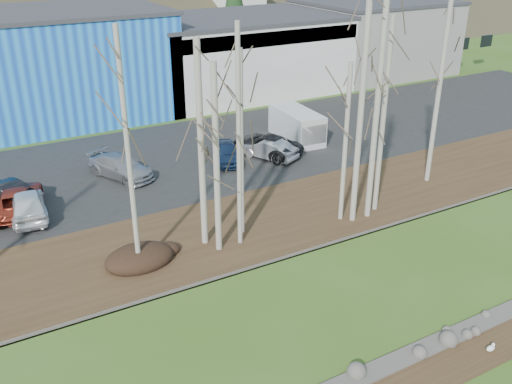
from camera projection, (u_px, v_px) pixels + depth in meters
dirt_strip at (437, 370)px, 19.58m from camera, size 80.00×1.80×0.03m
near_bank_rocks at (416, 353)px, 20.38m from camera, size 80.00×0.80×0.50m
river at (345, 295)px, 23.61m from camera, size 80.00×8.00×0.90m
far_bank_rocks at (291, 251)px, 26.85m from camera, size 80.00×0.80×0.46m
far_bank at (258, 222)px, 29.34m from camera, size 80.00×7.00×0.15m
parking_lot at (179, 158)px, 37.63m from camera, size 80.00×14.00×0.14m
building_blue at (34, 66)px, 44.27m from camera, size 20.40×12.24×8.30m
building_white at (238, 53)px, 52.67m from camera, size 18.36×12.24×6.80m
building_grey at (373, 36)px, 59.78m from camera, size 14.28×12.24×7.30m
seagull at (491, 348)px, 20.38m from camera, size 0.45×0.21×0.32m
dirt_mound at (139, 257)px, 25.51m from camera, size 3.14×2.22×0.62m
birch_1 at (129, 157)px, 23.10m from camera, size 0.22×0.22×10.52m
birch_2 at (201, 147)px, 25.35m from camera, size 0.30×0.30×9.66m
birch_3 at (239, 141)px, 25.20m from camera, size 0.22×0.22×10.30m
birch_4 at (216, 162)px, 24.97m from camera, size 0.28×0.28×8.79m
birch_5 at (241, 146)px, 26.42m from camera, size 0.21×0.21×9.02m
birch_6 at (345, 145)px, 27.92m from camera, size 0.23×0.23×8.12m
birch_7 at (361, 108)px, 27.00m from camera, size 0.29×0.29×11.89m
birch_8 at (383, 118)px, 28.52m from camera, size 0.26×0.26×10.09m
birch_9 at (439, 93)px, 31.95m from camera, size 0.27×0.27×10.63m
birch_10 at (377, 105)px, 27.44m from camera, size 0.29×0.29×11.89m
car_0 at (27, 204)px, 29.48m from camera, size 2.19×4.57×1.51m
car_1 at (3, 193)px, 30.92m from camera, size 3.22×4.31×1.36m
car_2 at (17, 199)px, 30.12m from camera, size 3.43×5.32×1.36m
car_3 at (121, 167)px, 34.33m from camera, size 3.55×4.94×1.33m
car_4 at (227, 152)px, 36.60m from camera, size 2.65×4.09×1.29m
car_5 at (269, 149)px, 37.13m from camera, size 2.86×4.10×1.28m
car_6 at (266, 145)px, 37.79m from camera, size 3.90×5.47×1.38m
van_white at (298, 126)px, 40.21m from camera, size 2.40×5.02×2.13m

